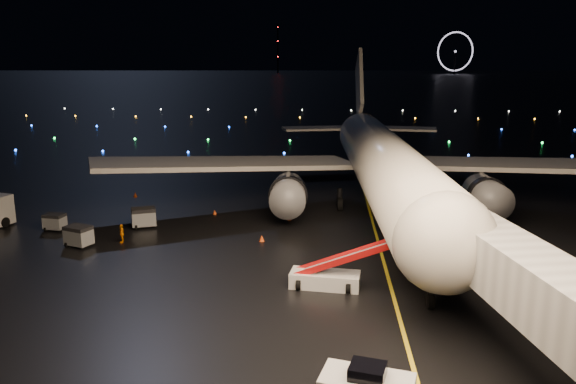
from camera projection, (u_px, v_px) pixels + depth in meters
name	position (u px, v px, depth m)	size (l,w,h in m)	color
ground	(315.00, 89.00, 326.75)	(2000.00, 2000.00, 0.00)	black
lane_centre	(378.00, 241.00, 49.03)	(0.25, 80.00, 0.02)	yellow
airliner	(380.00, 127.00, 59.38)	(60.65, 57.62, 17.19)	silver
belt_loader	(325.00, 264.00, 38.73)	(7.05, 1.92, 3.42)	silver
crew_c	(122.00, 233.00, 48.51)	(0.96, 0.40, 1.64)	orange
safety_cone_0	(262.00, 238.00, 49.00)	(0.48, 0.48, 0.54)	#F64F13
safety_cone_1	(289.00, 218.00, 55.46)	(0.44, 0.44, 0.50)	#F64F13
safety_cone_2	(215.00, 212.00, 57.68)	(0.39, 0.39, 0.45)	#F64F13
safety_cone_3	(135.00, 195.00, 65.07)	(0.48, 0.48, 0.55)	#F64F13
ferris_wheel	(455.00, 53.00, 717.47)	(50.00, 4.00, 52.00)	black
radio_mast	(278.00, 49.00, 751.07)	(1.80, 1.80, 64.00)	black
taxiway_lights	(297.00, 125.00, 138.22)	(164.00, 92.00, 0.36)	black
baggage_cart_0	(144.00, 218.00, 53.00)	(2.18, 1.53, 1.86)	gray
baggage_cart_1	(55.00, 222.00, 52.13)	(1.81, 1.27, 1.54)	gray
baggage_cart_2	(79.00, 236.00, 47.49)	(2.10, 1.47, 1.79)	gray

